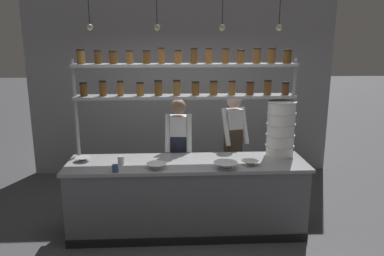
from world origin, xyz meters
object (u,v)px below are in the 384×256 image
spice_shelf_unit (187,83)px  prep_bowl_near_right (156,166)px  serving_cup_front (121,161)px  serving_cup_by_board (115,168)px  prep_bowl_center_front (83,159)px  prep_bowl_near_left (250,163)px  container_stack (281,129)px  chef_center (233,141)px  chef_left (179,149)px  prep_bowl_center_back (226,166)px

spice_shelf_unit → prep_bowl_near_right: bearing=-124.1°
serving_cup_front → serving_cup_by_board: (-0.03, -0.27, -0.00)m
prep_bowl_center_front → serving_cup_by_board: (0.46, -0.41, 0.02)m
spice_shelf_unit → prep_bowl_near_left: (0.74, -0.49, -0.91)m
spice_shelf_unit → prep_bowl_near_right: size_ratio=12.16×
container_stack → spice_shelf_unit: bearing=173.7°
spice_shelf_unit → container_stack: (1.20, -0.13, -0.58)m
prep_bowl_near_left → serving_cup_by_board: serving_cup_by_board is taller
prep_bowl_center_front → prep_bowl_near_right: (0.93, -0.33, 0.01)m
spice_shelf_unit → chef_center: 1.22m
container_stack → prep_bowl_center_front: bearing=-177.8°
container_stack → prep_bowl_near_left: 0.67m
prep_bowl_near_right → chef_center: bearing=43.5°
chef_left → prep_bowl_center_front: chef_left is taller
spice_shelf_unit → serving_cup_front: spice_shelf_unit is taller
prep_bowl_center_back → serving_cup_front: bearing=169.6°
container_stack → serving_cup_front: (-2.01, -0.24, -0.31)m
prep_bowl_center_front → spice_shelf_unit: bearing=10.1°
chef_center → prep_bowl_center_front: bearing=-177.7°
serving_cup_front → serving_cup_by_board: 0.27m
chef_left → prep_bowl_center_back: (0.53, -0.83, 0.03)m
spice_shelf_unit → serving_cup_front: bearing=-155.3°
serving_cup_front → spice_shelf_unit: bearing=24.7°
spice_shelf_unit → serving_cup_by_board: (-0.84, -0.64, -0.90)m
chef_left → container_stack: container_stack is taller
serving_cup_by_board → prep_bowl_center_back: bearing=1.8°
chef_center → prep_bowl_near_right: chef_center is taller
spice_shelf_unit → prep_bowl_near_right: (-0.38, -0.56, -0.91)m
prep_bowl_center_front → prep_bowl_center_back: size_ratio=0.67×
container_stack → chef_center: bearing=130.8°
prep_bowl_near_right → serving_cup_by_board: 0.47m
spice_shelf_unit → chef_left: (-0.11, 0.23, -0.94)m
prep_bowl_near_left → prep_bowl_center_front: bearing=172.8°
serving_cup_front → serving_cup_by_board: size_ratio=1.07×
prep_bowl_near_right → spice_shelf_unit: bearing=55.9°
prep_bowl_near_left → prep_bowl_center_front: prep_bowl_near_left is taller
spice_shelf_unit → prep_bowl_near_left: size_ratio=13.90×
prep_bowl_center_back → serving_cup_by_board: 1.27m
prep_bowl_near_left → prep_bowl_near_right: bearing=-176.4°
prep_bowl_center_front → prep_bowl_near_left: bearing=-7.2°
prep_bowl_center_front → chef_left: bearing=20.9°
prep_bowl_center_back → prep_bowl_center_front: bearing=167.9°
chef_center → container_stack: chef_center is taller
chef_center → container_stack: (0.51, -0.59, 0.32)m
prep_bowl_near_left → prep_bowl_center_back: size_ratio=0.72×
prep_bowl_near_right → serving_cup_front: bearing=157.1°
prep_bowl_center_front → serving_cup_by_board: 0.62m
container_stack → serving_cup_by_board: 2.12m
chef_left → serving_cup_front: chef_left is taller
container_stack → serving_cup_by_board: bearing=-166.0°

